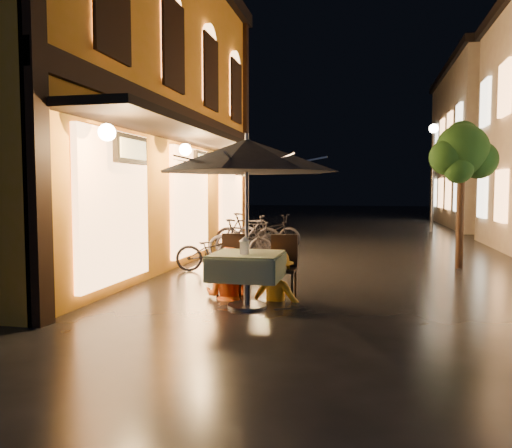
% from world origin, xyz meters
% --- Properties ---
extents(ground, '(90.00, 90.00, 0.00)m').
position_xyz_m(ground, '(0.00, 0.00, 0.00)').
color(ground, black).
rests_on(ground, ground).
extents(west_building, '(5.90, 11.40, 7.40)m').
position_xyz_m(west_building, '(-5.72, 4.00, 3.71)').
color(west_building, orange).
rests_on(west_building, ground).
extents(street_tree, '(1.43, 1.20, 3.15)m').
position_xyz_m(street_tree, '(2.41, 4.51, 2.42)').
color(street_tree, black).
rests_on(street_tree, ground).
extents(streetlamp_far, '(0.36, 0.36, 4.23)m').
position_xyz_m(streetlamp_far, '(3.00, 14.00, 2.92)').
color(streetlamp_far, '#59595E').
rests_on(streetlamp_far, ground).
extents(cafe_table, '(0.99, 0.99, 0.78)m').
position_xyz_m(cafe_table, '(-1.19, 0.10, 0.59)').
color(cafe_table, '#59595E').
rests_on(cafe_table, ground).
extents(patio_umbrella, '(2.56, 2.56, 2.46)m').
position_xyz_m(patio_umbrella, '(-1.19, 0.10, 2.15)').
color(patio_umbrella, '#59595E').
rests_on(patio_umbrella, ground).
extents(cafe_chair_left, '(0.42, 0.42, 0.97)m').
position_xyz_m(cafe_chair_left, '(-1.59, 0.84, 0.54)').
color(cafe_chair_left, black).
rests_on(cafe_chair_left, ground).
extents(cafe_chair_right, '(0.42, 0.42, 0.97)m').
position_xyz_m(cafe_chair_right, '(-0.79, 0.84, 0.54)').
color(cafe_chair_right, black).
rests_on(cafe_chair_right, ground).
extents(table_lantern, '(0.16, 0.16, 0.25)m').
position_xyz_m(table_lantern, '(-1.19, -0.04, 0.92)').
color(table_lantern, white).
rests_on(table_lantern, cafe_table).
extents(person_orange, '(0.80, 0.65, 1.55)m').
position_xyz_m(person_orange, '(-1.63, 0.65, 0.77)').
color(person_orange, orange).
rests_on(person_orange, ground).
extents(person_yellow, '(1.04, 0.74, 1.45)m').
position_xyz_m(person_yellow, '(-0.86, 0.68, 0.73)').
color(person_yellow, '#F2A51B').
rests_on(person_yellow, ground).
extents(bicycle_0, '(1.67, 1.05, 0.83)m').
position_xyz_m(bicycle_0, '(-2.58, 3.05, 0.42)').
color(bicycle_0, black).
rests_on(bicycle_0, ground).
extents(bicycle_1, '(1.76, 0.88, 1.02)m').
position_xyz_m(bicycle_1, '(-2.25, 3.93, 0.51)').
color(bicycle_1, black).
rests_on(bicycle_1, ground).
extents(bicycle_2, '(1.76, 1.08, 0.88)m').
position_xyz_m(bicycle_2, '(-2.43, 5.41, 0.44)').
color(bicycle_2, black).
rests_on(bicycle_2, ground).
extents(bicycle_3, '(1.79, 0.62, 1.06)m').
position_xyz_m(bicycle_3, '(-2.57, 5.95, 0.53)').
color(bicycle_3, black).
rests_on(bicycle_3, ground).
extents(bicycle_4, '(1.96, 0.94, 0.99)m').
position_xyz_m(bicycle_4, '(-2.22, 6.94, 0.49)').
color(bicycle_4, black).
rests_on(bicycle_4, ground).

